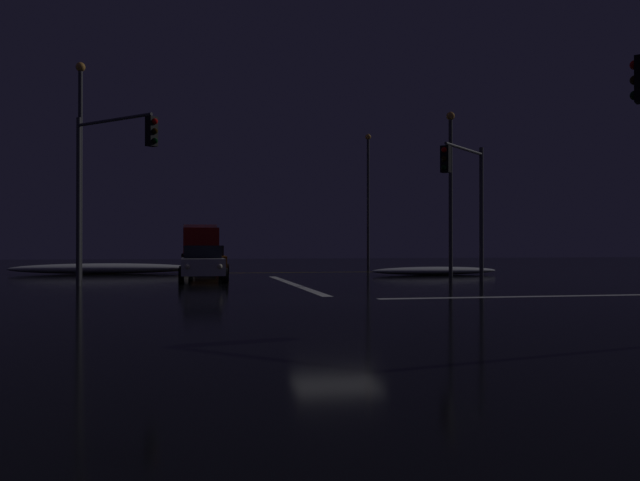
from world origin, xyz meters
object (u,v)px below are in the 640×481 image
object	(u,v)px
traffic_signal_nw	(107,167)
streetlamp_right_far	(368,191)
sedan_black	(198,258)
streetlamp_right_near	(451,181)
sedan_white	(202,263)
traffic_signal_ne	(467,186)
box_truck	(200,244)
streetlamp_left_near	(80,156)
sedan_orange	(208,260)

from	to	relation	value
traffic_signal_nw	streetlamp_right_far	world-z (taller)	streetlamp_right_far
sedan_black	streetlamp_right_near	bearing A→B (deg)	-39.00
sedan_black	sedan_white	bearing A→B (deg)	-90.21
traffic_signal_ne	streetlamp_right_near	distance (m)	6.75
streetlamp_right_far	streetlamp_right_near	bearing A→B (deg)	-90.00
sedan_white	streetlamp_right_far	distance (m)	23.13
box_truck	streetlamp_left_near	bearing A→B (deg)	-108.06
traffic_signal_nw	streetlamp_left_near	size ratio (longest dim) A/B	0.65
traffic_signal_nw	box_truck	bearing A→B (deg)	80.83
box_truck	streetlamp_left_near	distance (m)	19.23
streetlamp_right_far	box_truck	bearing A→B (deg)	171.35
box_truck	streetlamp_right_far	xyz separation A→B (m)	(12.33, -1.88, 3.95)
sedan_white	box_truck	xyz separation A→B (m)	(0.33, 20.61, 0.91)
sedan_black	streetlamp_left_near	distance (m)	12.63
traffic_signal_nw	streetlamp_right_near	world-z (taller)	streetlamp_right_near
streetlamp_left_near	streetlamp_right_near	world-z (taller)	streetlamp_left_near
sedan_white	box_truck	distance (m)	20.63
sedan_black	traffic_signal_ne	bearing A→B (deg)	-57.24
sedan_black	sedan_orange	bearing A→B (deg)	-86.39
sedan_orange	traffic_signal_nw	world-z (taller)	traffic_signal_nw
sedan_black	traffic_signal_nw	size ratio (longest dim) A/B	0.66
traffic_signal_nw	streetlamp_left_near	bearing A→B (deg)	106.59
sedan_white	streetlamp_right_far	world-z (taller)	streetlamp_right_far
traffic_signal_ne	box_truck	bearing A→B (deg)	113.22
sedan_orange	traffic_signal_ne	xyz separation A→B (m)	(10.30, -10.22, 3.24)
sedan_orange	streetlamp_right_far	bearing A→B (deg)	44.95
box_truck	streetlamp_right_far	world-z (taller)	streetlamp_right_far
sedan_orange	box_truck	size ratio (longest dim) A/B	0.52
sedan_white	streetlamp_left_near	xyz separation A→B (m)	(-5.50, 2.73, 4.93)
sedan_orange	streetlamp_right_near	world-z (taller)	streetlamp_right_near
streetlamp_left_near	streetlamp_right_near	size ratio (longest dim) A/B	1.19
sedan_orange	traffic_signal_ne	distance (m)	14.87
box_truck	traffic_signal_ne	world-z (taller)	traffic_signal_ne
sedan_black	streetlamp_right_far	distance (m)	14.70
sedan_white	traffic_signal_nw	world-z (taller)	traffic_signal_nw
streetlamp_right_far	streetlamp_right_near	size ratio (longest dim) A/B	1.17
sedan_black	box_truck	distance (m)	7.72
sedan_white	sedan_black	bearing A→B (deg)	89.79
traffic_signal_nw	streetlamp_right_far	xyz separation A→B (m)	(16.25, 22.41, 1.15)
box_truck	traffic_signal_nw	distance (m)	24.76
traffic_signal_ne	streetlamp_left_near	distance (m)	17.55
box_truck	traffic_signal_nw	bearing A→B (deg)	-99.17
traffic_signal_nw	streetlamp_left_near	distance (m)	6.80
sedan_black	traffic_signal_ne	distance (m)	20.04
sedan_white	sedan_black	size ratio (longest dim) A/B	1.00
sedan_black	box_truck	bearing A→B (deg)	87.91
streetlamp_right_far	sedan_white	bearing A→B (deg)	-124.05
streetlamp_right_near	traffic_signal_ne	bearing A→B (deg)	-106.61
traffic_signal_nw	streetlamp_left_near	xyz separation A→B (m)	(-1.91, 6.41, 1.23)
sedan_orange	sedan_black	world-z (taller)	same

